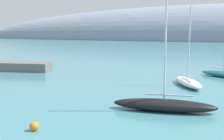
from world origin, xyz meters
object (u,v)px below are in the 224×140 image
object	(u,v)px
mooring_buoy_orange	(34,126)
sailboat_black_outer_mooring	(164,104)
sailboat_white_end_of_line	(188,82)
sailboat_teal_near_shore	(223,73)

from	to	relation	value
mooring_buoy_orange	sailboat_black_outer_mooring	bearing A→B (deg)	46.63
sailboat_white_end_of_line	sailboat_black_outer_mooring	bearing A→B (deg)	149.97
sailboat_teal_near_shore	sailboat_black_outer_mooring	size ratio (longest dim) A/B	1.01
sailboat_teal_near_shore	mooring_buoy_orange	distance (m)	29.00
sailboat_white_end_of_line	mooring_buoy_orange	distance (m)	20.03
sailboat_black_outer_mooring	mooring_buoy_orange	distance (m)	10.12
sailboat_white_end_of_line	mooring_buoy_orange	xyz separation A→B (m)	(-7.65, -18.51, -0.20)
sailboat_black_outer_mooring	sailboat_white_end_of_line	distance (m)	11.18
sailboat_white_end_of_line	mooring_buoy_orange	world-z (taller)	sailboat_white_end_of_line
sailboat_black_outer_mooring	sailboat_white_end_of_line	world-z (taller)	sailboat_black_outer_mooring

